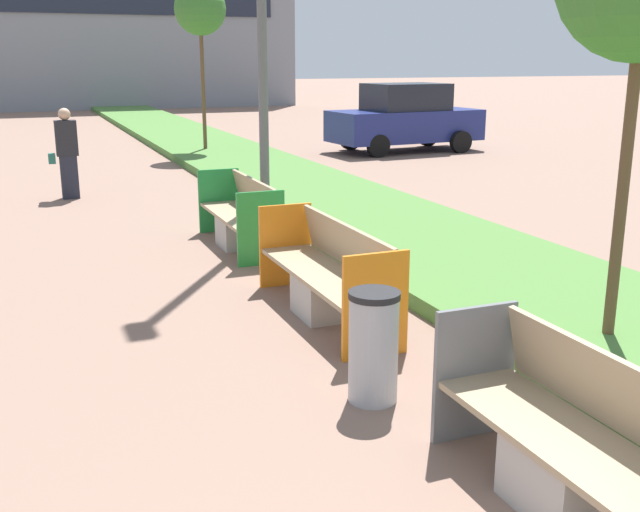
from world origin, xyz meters
TOP-DOWN VIEW (x-y plane):
  - planter_grass_strip at (3.20, 12.00)m, footprint 2.80×120.00m
  - building_backdrop at (4.00, 43.23)m, footprint 17.37×7.66m
  - bench_grey_frame at (0.94, 2.96)m, footprint 0.65×1.94m
  - bench_orange_frame at (0.94, 6.59)m, footprint 0.65×2.36m
  - bench_green_frame at (0.94, 9.70)m, footprint 0.65×2.10m
  - litter_bin at (0.51, 4.67)m, footprint 0.39×0.39m
  - sapling_tree_far at (2.87, 19.77)m, footprint 1.33×1.33m
  - pedestrian_walking at (-0.99, 14.45)m, footprint 0.53×0.24m
  - parked_car_distant at (8.24, 18.55)m, footprint 4.32×2.07m

SIDE VIEW (x-z plane):
  - planter_grass_strip at x=3.20m, z-range 0.00..0.18m
  - bench_grey_frame at x=0.94m, z-range -0.11..0.83m
  - bench_green_frame at x=0.94m, z-range -0.10..0.84m
  - bench_orange_frame at x=0.94m, z-range -0.09..0.85m
  - litter_bin at x=0.51m, z-range 0.00..0.87m
  - pedestrian_walking at x=-0.99m, z-range 0.01..1.67m
  - parked_car_distant at x=8.24m, z-range -0.02..1.84m
  - sapling_tree_far at x=2.87m, z-range 1.51..5.93m
  - building_backdrop at x=4.00m, z-range 0.00..9.47m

